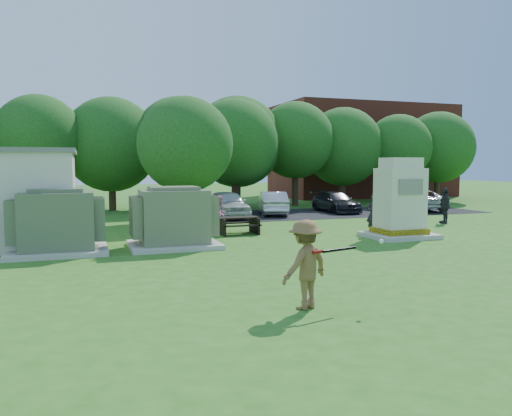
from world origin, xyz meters
name	(u,v)px	position (x,y,z in m)	size (l,w,h in m)	color
ground	(303,267)	(0.00, 0.00, 0.00)	(120.00, 120.00, 0.00)	#2D6619
brick_building	(361,151)	(18.00, 27.00, 4.00)	(15.00, 8.00, 8.00)	maroon
parking_strip	(317,213)	(7.00, 13.50, 0.01)	(20.00, 6.00, 0.01)	#232326
transformer_left	(57,223)	(-6.50, 4.50, 0.97)	(3.00, 2.40, 2.07)	beige
transformer_right	(174,219)	(-2.80, 4.50, 0.97)	(3.00, 2.40, 2.07)	beige
generator_cabinet	(400,203)	(5.81, 3.85, 1.35)	(2.53, 2.07, 3.08)	beige
picnic_table	(238,223)	(0.20, 6.81, 0.44)	(1.63, 1.22, 0.70)	black
batter	(305,264)	(-1.65, -3.67, 0.88)	(1.13, 0.65, 1.75)	brown
person_by_generator	(374,214)	(5.37, 4.96, 0.82)	(0.60, 0.39, 1.63)	black
person_at_picnic	(220,214)	(-0.32, 7.73, 0.76)	(0.74, 0.58, 1.53)	pink
person_walking_right	(445,206)	(10.63, 7.08, 0.86)	(1.01, 0.42, 1.72)	#27272D
car_white	(228,204)	(1.50, 12.92, 0.72)	(1.71, 4.25, 1.45)	silver
car_silver_a	(272,203)	(4.34, 13.69, 0.65)	(1.38, 3.95, 1.30)	silver
car_dark	(336,202)	(8.44, 13.88, 0.59)	(1.67, 4.10, 1.19)	black
car_silver_b	(417,200)	(13.70, 13.26, 0.64)	(2.14, 4.64, 1.29)	silver
batting_equipment	(342,249)	(-0.92, -3.82, 1.17)	(1.54, 0.32, 0.22)	black
tree_row	(207,143)	(1.75, 18.50, 4.15)	(41.30, 13.30, 7.30)	#47301E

